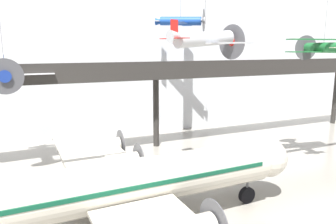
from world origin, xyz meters
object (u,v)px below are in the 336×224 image
Objects in this scene: airliner_silver_main at (110,188)px; suspended_plane_blue_trainer at (181,21)px; suspended_plane_silver_racer at (205,39)px; suspended_plane_white_twin at (5,71)px; suspended_plane_green_biplane at (323,47)px.

suspended_plane_blue_trainer is (14.13, 19.14, 11.69)m from airliner_silver_main.
airliner_silver_main is at bearing -163.70° from suspended_plane_silver_racer.
suspended_plane_blue_trainer reaches higher than suspended_plane_white_twin.
suspended_plane_white_twin is at bearing -132.52° from suspended_plane_blue_trainer.
suspended_plane_blue_trainer reaches higher than suspended_plane_green_biplane.
suspended_plane_silver_racer is at bearing 26.28° from airliner_silver_main.
suspended_plane_blue_trainer reaches higher than airliner_silver_main.
suspended_plane_blue_trainer is 15.28m from suspended_plane_silver_racer.
suspended_plane_green_biplane is 0.93× the size of suspended_plane_silver_racer.
airliner_silver_main is 26.51m from suspended_plane_blue_trainer.
suspended_plane_silver_racer is at bearing -73.14° from suspended_plane_blue_trainer.
suspended_plane_white_twin is 1.22× the size of suspended_plane_silver_racer.
suspended_plane_silver_racer is (15.13, -10.06, 2.75)m from suspended_plane_white_twin.
suspended_plane_blue_trainer reaches higher than suspended_plane_silver_racer.
suspended_plane_green_biplane is (27.98, -10.47, 2.14)m from suspended_plane_white_twin.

